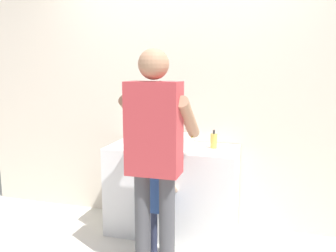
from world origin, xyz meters
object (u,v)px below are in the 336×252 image
at_px(child_toddler, 159,198).
at_px(adult_parent, 155,142).
at_px(soap_bottle, 214,141).
at_px(toothbrush_cup, 130,139).

height_order(child_toddler, adult_parent, adult_parent).
bearing_deg(soap_bottle, toothbrush_cup, -176.00).
xyz_separation_m(toothbrush_cup, adult_parent, (0.45, -0.63, 0.12)).
relative_size(toothbrush_cup, child_toddler, 0.26).
distance_m(soap_bottle, child_toddler, 0.71).
relative_size(soap_bottle, adult_parent, 0.10).
bearing_deg(adult_parent, child_toddler, 100.20).
xyz_separation_m(soap_bottle, child_toddler, (-0.37, -0.45, -0.41)).
bearing_deg(soap_bottle, adult_parent, -115.40).
xyz_separation_m(toothbrush_cup, soap_bottle, (0.78, 0.05, 0.02)).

